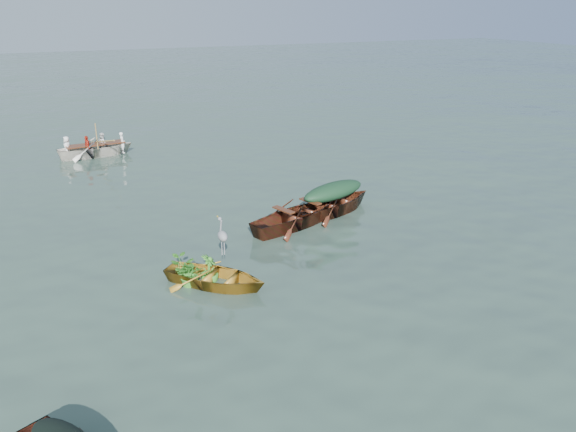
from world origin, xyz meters
The scene contains 11 objects.
ground centered at (0.00, 0.00, 0.00)m, with size 140.00×140.00×0.00m, color #364C40.
yellow_dinghy centered at (-2.26, -0.18, 0.00)m, with size 1.33×3.07×0.82m, color #B87223.
green_tarp_boat centered at (2.48, 2.83, 0.00)m, with size 1.35×4.34×1.01m, color #4D1911.
open_wooden_boat centered at (1.04, 2.38, 0.00)m, with size 1.37×4.42×1.03m, color #4F1B13.
rowed_boat centered at (-3.34, 13.02, 0.00)m, with size 1.29×4.30×1.03m, color white.
green_tarp_cover centered at (2.48, 2.83, 0.76)m, with size 0.74×2.38×0.52m, color #153421.
thwart_benches centered at (1.04, 2.38, 0.54)m, with size 0.82×2.21×0.04m, color #441F0F, non-canonical shape.
heron centered at (-1.91, 0.24, 0.87)m, with size 0.28×0.40×0.92m, color gray, non-canonical shape.
dinghy_weeds centered at (-2.63, 0.22, 0.71)m, with size 0.70×0.90×0.60m, color #39731E.
rowers centered at (-3.34, 13.02, 0.89)m, with size 1.16×3.01×0.76m, color white.
oars centered at (-3.34, 13.02, 0.54)m, with size 2.60×0.60×0.06m, color #A37E3E, non-canonical shape.
Camera 1 is at (-5.52, -11.39, 6.16)m, focal length 35.00 mm.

